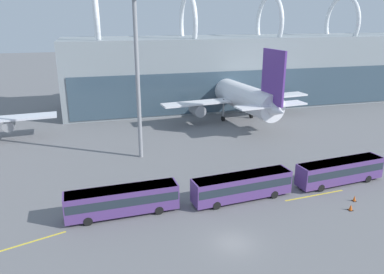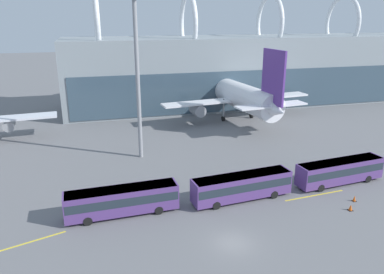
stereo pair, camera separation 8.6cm
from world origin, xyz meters
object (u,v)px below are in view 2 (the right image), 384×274
Objects in this scene: airliner_at_gate_far at (236,94)px; shuttle_bus_2 at (340,170)px; floodlight_mast at (137,54)px; traffic_cone_1 at (351,207)px; shuttle_bus_1 at (242,185)px; shuttle_bus_0 at (122,199)px; traffic_cone_2 at (354,198)px.

airliner_at_gate_far is 35.48m from shuttle_bus_2.
floodlight_mast reaches higher than traffic_cone_1.
traffic_cone_1 is (-1.90, -42.12, -5.11)m from airliner_at_gate_far.
floodlight_mast is 36.00m from traffic_cone_1.
shuttle_bus_1 is (-13.29, -36.22, -3.55)m from airliner_at_gate_far.
shuttle_bus_1 is at bearing 153.25° from airliner_at_gate_far.
floodlight_mast is (-24.78, 17.10, 14.54)m from shuttle_bus_2.
shuttle_bus_0 is at bearing 167.11° from traffic_cone_1.
shuttle_bus_2 is 17.05× the size of traffic_cone_2.
shuttle_bus_0 is 0.99× the size of shuttle_bus_1.
airliner_at_gate_far reaches higher than traffic_cone_2.
floodlight_mast reaches higher than airliner_at_gate_far.
shuttle_bus_2 is 7.74m from traffic_cone_1.
shuttle_bus_1 is 14.01m from traffic_cone_2.
traffic_cone_1 is (-3.25, -6.85, -1.57)m from shuttle_bus_2.
shuttle_bus_2 is 17.35× the size of traffic_cone_1.
shuttle_bus_2 is at bearing 75.16° from traffic_cone_2.
traffic_cone_1 is (26.02, -5.95, -1.57)m from shuttle_bus_0.
shuttle_bus_0 is 0.99× the size of shuttle_bus_2.
floodlight_mast is at bearing 136.69° from traffic_cone_2.
airliner_at_gate_far is at bearing 37.80° from floodlight_mast.
shuttle_bus_0 is 28.29m from traffic_cone_2.
traffic_cone_1 is (11.38, -5.90, -1.57)m from shuttle_bus_1.
airliner_at_gate_far is 45.83m from shuttle_bus_0.
shuttle_bus_1 is 17.04× the size of traffic_cone_2.
traffic_cone_1 is at bearing 170.81° from airliner_at_gate_far.
shuttle_bus_1 reaches higher than traffic_cone_1.
floodlight_mast reaches higher than shuttle_bus_0.
shuttle_bus_2 is at bearing -0.82° from shuttle_bus_0.
floodlight_mast is at bearing 131.95° from traffic_cone_1.
shuttle_bus_2 is at bearing 175.59° from airliner_at_gate_far.
traffic_cone_2 reaches higher than traffic_cone_1.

